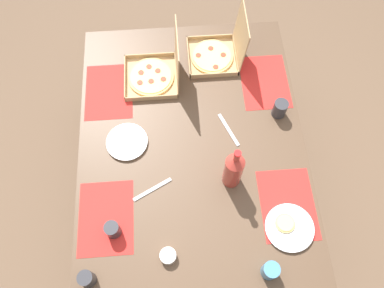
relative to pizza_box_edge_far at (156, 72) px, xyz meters
The scene contains 18 objects.
ground_plane 0.92m from the pizza_box_edge_far, 21.18° to the left, with size 6.00×6.00×0.00m, color brown.
dining_table 0.48m from the pizza_box_edge_far, 21.18° to the left, with size 1.59×1.17×0.74m.
placemat_near_left 0.28m from the pizza_box_edge_far, 75.09° to the right, with size 0.36×0.26×0.00m, color red.
placemat_near_right 0.83m from the pizza_box_edge_far, 18.99° to the right, with size 0.36×0.26×0.00m, color red.
placemat_far_left 0.61m from the pizza_box_edge_far, 83.19° to the left, with size 0.36×0.26×0.00m, color red.
placemat_far_right 0.99m from the pizza_box_edge_far, 37.49° to the left, with size 0.36×0.26×0.00m, color red.
pizza_box_edge_far is the anchor object (origin of this frame).
pizza_box_center 0.38m from the pizza_box_edge_far, 108.15° to the left, with size 0.28×0.30×0.31m.
plate_middle 0.43m from the pizza_box_edge_far, 23.13° to the right, with size 0.21×0.21×0.02m.
plate_near_right 1.07m from the pizza_box_edge_far, 33.20° to the left, with size 0.23×0.23×0.03m.
soda_bottle 0.73m from the pizza_box_edge_far, 28.40° to the left, with size 0.09×0.09×0.32m.
cup_clear_left 0.89m from the pizza_box_edge_far, 15.00° to the right, with size 0.07×0.07×0.09m, color #333338.
cup_red 1.11m from the pizza_box_edge_far, 17.60° to the right, with size 0.07×0.07×0.09m, color #333338.
cup_dark 0.70m from the pizza_box_edge_far, 66.46° to the left, with size 0.07×0.07×0.10m, color #333338.
cup_spare 1.18m from the pizza_box_edge_far, 23.01° to the left, with size 0.07×0.07×0.09m, color teal.
condiment_bowl 0.99m from the pizza_box_edge_far, ahead, with size 0.08×0.08×0.04m, color white.
knife_by_near_left 0.67m from the pizza_box_edge_far, ahead, with size 0.21×0.02×0.01m, color #B7B7BC.
knife_by_far_left 0.52m from the pizza_box_edge_far, 45.33° to the left, with size 0.21×0.02×0.01m, color #B7B7BC.
Camera 1 is at (0.84, -0.06, 2.52)m, focal length 35.52 mm.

